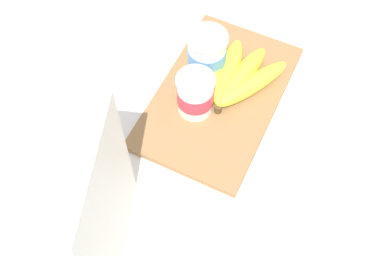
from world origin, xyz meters
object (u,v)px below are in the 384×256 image
object	(u,v)px
yogurt_cup_back	(207,54)
cutting_board	(218,96)
cereal_box	(87,206)
banana_bunch	(234,75)
yogurt_cup_front	(195,94)
spoon	(226,14)

from	to	relation	value
yogurt_cup_back	cutting_board	bearing A→B (deg)	-133.01
cereal_box	yogurt_cup_back	xyz separation A→B (m)	(0.37, -0.01, -0.08)
cutting_board	banana_bunch	world-z (taller)	banana_bunch
yogurt_cup_front	banana_bunch	world-z (taller)	yogurt_cup_front
cereal_box	yogurt_cup_front	xyz separation A→B (m)	(0.29, -0.03, -0.08)
cereal_box	yogurt_cup_back	size ratio (longest dim) A/B	2.98
banana_bunch	cutting_board	bearing A→B (deg)	161.19
yogurt_cup_front	yogurt_cup_back	world-z (taller)	yogurt_cup_back
cereal_box	yogurt_cup_front	size ratio (longest dim) A/B	3.30
cutting_board	cereal_box	world-z (taller)	cereal_box
cutting_board	yogurt_cup_back	distance (m)	0.08
cereal_box	banana_bunch	world-z (taller)	cereal_box
cutting_board	yogurt_cup_back	size ratio (longest dim) A/B	3.72
cutting_board	spoon	bearing A→B (deg)	19.84
cutting_board	yogurt_cup_front	world-z (taller)	yogurt_cup_front
yogurt_cup_back	spoon	size ratio (longest dim) A/B	0.74
yogurt_cup_front	spoon	bearing A→B (deg)	10.58
yogurt_cup_back	banana_bunch	bearing A→B (deg)	-91.43
yogurt_cup_back	cereal_box	bearing A→B (deg)	178.46
banana_bunch	spoon	distance (m)	0.19
cutting_board	yogurt_cup_front	xyz separation A→B (m)	(-0.05, 0.03, 0.05)
yogurt_cup_back	spoon	bearing A→B (deg)	10.00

